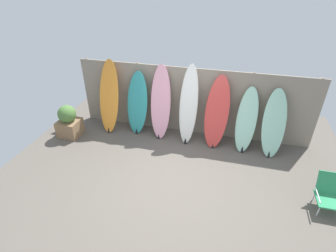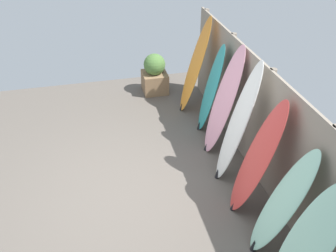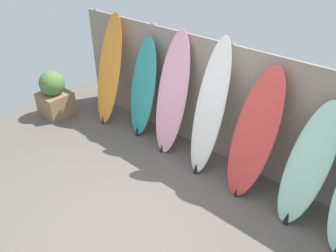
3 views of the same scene
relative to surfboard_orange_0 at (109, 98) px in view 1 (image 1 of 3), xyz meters
name	(u,v)px [view 1 (image 1 of 3)]	position (x,y,z in m)	size (l,w,h in m)	color
ground	(173,179)	(2.13, -1.61, -0.94)	(7.68, 7.68, 0.00)	#5B544C
fence_back	(191,101)	(2.13, 0.40, -0.04)	(6.08, 0.11, 1.80)	gray
surfboard_orange_0	(109,98)	(0.00, 0.00, 0.00)	(0.54, 0.59, 1.91)	orange
surfboard_teal_1	(137,104)	(0.76, 0.07, -0.12)	(0.62, 0.50, 1.67)	teal
surfboard_pink_2	(161,103)	(1.40, 0.06, -0.01)	(0.58, 0.64, 1.88)	pink
surfboard_white_3	(188,106)	(2.13, 0.00, 0.03)	(0.45, 0.58, 1.96)	white
surfboard_red_4	(217,113)	(2.83, 0.00, -0.08)	(0.63, 0.65, 1.75)	#D13D38
surfboard_seafoam_5	(246,121)	(3.54, 0.01, -0.19)	(0.53, 0.69, 1.52)	#9ED6BC
surfboard_seafoam_6	(274,124)	(4.16, -0.04, -0.18)	(0.55, 0.65, 1.56)	#9ED6BC
beach_chair	(330,193)	(5.11, -1.58, -0.61)	(0.50, 0.55, 0.65)	silver
planter_box	(69,122)	(-0.93, -0.61, -0.53)	(0.54, 0.52, 0.87)	#846647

